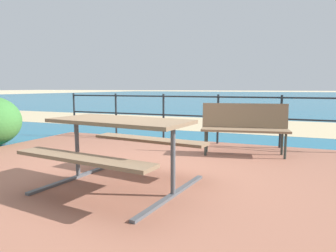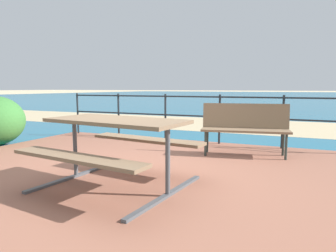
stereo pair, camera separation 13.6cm
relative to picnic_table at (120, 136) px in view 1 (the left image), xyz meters
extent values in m
plane|color=beige|center=(-0.15, 0.57, -0.64)|extent=(240.00, 240.00, 0.00)
cube|color=#935B47|center=(-0.15, 0.57, -0.61)|extent=(6.40, 5.20, 0.06)
cube|color=#196B8E|center=(-0.15, 40.57, -0.64)|extent=(90.00, 90.00, 0.01)
cube|color=tan|center=(-0.15, 6.64, -0.63)|extent=(54.00, 3.68, 0.01)
cube|color=#7A6047|center=(0.00, 0.00, 0.17)|extent=(1.66, 0.90, 0.04)
cube|color=#7A6047|center=(-0.07, -0.59, -0.13)|extent=(1.60, 0.45, 0.04)
cube|color=#7A6047|center=(0.07, 0.59, -0.13)|extent=(1.60, 0.45, 0.04)
cylinder|color=#4C5156|center=(-0.67, 0.08, -0.21)|extent=(0.06, 0.06, 0.75)
cube|color=#4C5156|center=(-0.67, 0.08, -0.57)|extent=(0.24, 1.45, 0.03)
cylinder|color=#4C5156|center=(0.67, -0.08, -0.21)|extent=(0.06, 0.06, 0.75)
cube|color=#4C5156|center=(0.67, -0.08, -0.57)|extent=(0.24, 1.45, 0.03)
cube|color=#7A6047|center=(1.08, 2.14, -0.16)|extent=(1.46, 0.65, 0.04)
cube|color=#7A6047|center=(1.05, 2.32, 0.07)|extent=(1.40, 0.33, 0.41)
cylinder|color=#2D3833|center=(0.49, 1.88, -0.37)|extent=(0.04, 0.04, 0.42)
cylinder|color=#2D3833|center=(0.44, 2.17, -0.37)|extent=(0.04, 0.04, 0.42)
cylinder|color=#2D3833|center=(1.72, 2.10, -0.37)|extent=(0.04, 0.04, 0.42)
cylinder|color=#2D3833|center=(1.67, 2.40, -0.37)|extent=(0.04, 0.04, 0.42)
cylinder|color=#1E2328|center=(-3.10, 3.02, -0.09)|extent=(0.04, 0.04, 0.99)
cylinder|color=#1E2328|center=(-1.92, 3.02, -0.09)|extent=(0.04, 0.04, 0.99)
cylinder|color=#1E2328|center=(-0.74, 3.02, -0.09)|extent=(0.04, 0.04, 0.99)
cylinder|color=#1E2328|center=(0.44, 3.02, -0.09)|extent=(0.04, 0.04, 0.99)
cylinder|color=#1E2328|center=(1.62, 3.02, -0.09)|extent=(0.04, 0.04, 0.99)
cylinder|color=#1E2328|center=(-0.15, 3.02, 0.36)|extent=(5.90, 0.03, 0.03)
cylinder|color=#1E2328|center=(-0.15, 3.02, -0.04)|extent=(5.90, 0.03, 0.03)
camera|label=1|loc=(1.73, -2.87, 0.54)|focal=32.02mm
camera|label=2|loc=(1.86, -2.82, 0.54)|focal=32.02mm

